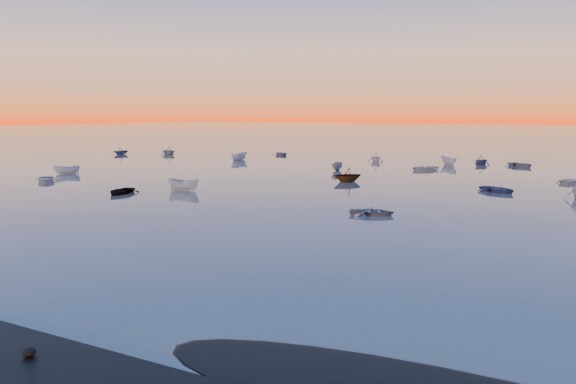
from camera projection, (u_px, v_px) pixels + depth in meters
The scene contains 4 objects.
ground at pixel (455, 154), 114.00m from camera, with size 600.00×600.00×0.00m, color #6B6159.
moored_fleet at pixel (378, 177), 73.04m from camera, with size 124.00×58.00×1.20m, color silver, non-canonical shape.
boat_near_left at pixel (46, 182), 68.06m from camera, with size 4.16×1.73×1.04m, color silver.
boat_near_center at pixel (184, 190), 60.48m from camera, with size 3.84×1.62×1.33m, color silver.
Camera 1 is at (24.15, -16.45, 8.31)m, focal length 35.00 mm.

